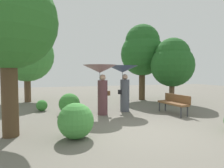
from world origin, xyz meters
TOP-DOWN VIEW (x-y plane):
  - ground_plane at (0.00, 0.00)m, footprint 40.00×40.00m
  - person_left at (-0.67, 2.67)m, footprint 1.40×1.40m
  - person_right at (0.49, 3.05)m, footprint 1.39×1.39m
  - park_bench at (2.39, 1.89)m, footprint 0.63×1.54m
  - tree_near_left at (-3.73, 0.84)m, footprint 2.66×2.66m
  - tree_near_right at (3.98, 4.27)m, footprint 2.44×2.44m
  - tree_mid_left at (-3.98, 7.52)m, footprint 3.18×3.18m
  - tree_mid_right at (3.09, 6.25)m, footprint 2.81×2.81m
  - bush_path_left at (-2.03, 0.09)m, footprint 0.96×0.96m
  - bush_behind_bench at (-1.90, 3.23)m, footprint 0.89×0.89m
  - bush_far_side at (-3.06, 4.33)m, footprint 0.51×0.51m

SIDE VIEW (x-z plane):
  - ground_plane at x=0.00m, z-range 0.00..0.00m
  - bush_far_side at x=-3.06m, z-range 0.00..0.51m
  - bush_behind_bench at x=-1.90m, z-range 0.00..0.89m
  - bush_path_left at x=-2.03m, z-range 0.00..0.96m
  - park_bench at x=2.39m, z-range 0.10..0.93m
  - person_right at x=0.49m, z-range 0.53..2.62m
  - person_left at x=-0.67m, z-range 0.54..2.63m
  - tree_near_right at x=3.98m, z-range 0.51..4.26m
  - tree_mid_left at x=-3.98m, z-range 0.65..5.51m
  - tree_mid_right at x=3.09m, z-range 0.78..5.70m
  - tree_near_left at x=-3.73m, z-range 0.89..6.00m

